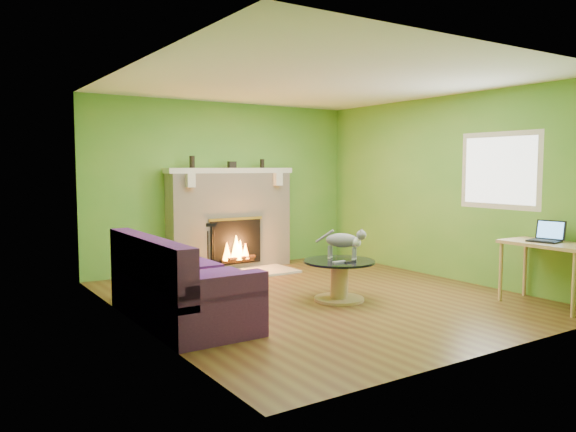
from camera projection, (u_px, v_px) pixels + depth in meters
name	position (u px, v px, depth m)	size (l,w,h in m)	color
floor	(318.00, 297.00, 6.90)	(5.00, 5.00, 0.00)	#573018
ceiling	(319.00, 82.00, 6.67)	(5.00, 5.00, 0.00)	white
wall_back	(225.00, 186.00, 8.87)	(5.00, 5.00, 0.00)	#4B9430
wall_front	(495.00, 202.00, 4.70)	(5.00, 5.00, 0.00)	#4B9430
wall_left	(135.00, 197.00, 5.55)	(5.00, 5.00, 0.00)	#4B9430
wall_right	(445.00, 188.00, 8.01)	(5.00, 5.00, 0.00)	#4B9430
window_frame	(500.00, 170.00, 7.23)	(1.20, 1.20, 0.00)	silver
window_pane	(499.00, 170.00, 7.23)	(1.06, 1.06, 0.00)	white
fireplace	(230.00, 220.00, 8.76)	(2.10, 0.46, 1.58)	beige
hearth	(247.00, 273.00, 8.39)	(1.50, 0.75, 0.03)	beige
mantel	(231.00, 171.00, 8.67)	(2.10, 0.28, 0.08)	silver
sofa	(177.00, 288.00, 5.81)	(0.90, 2.00, 0.90)	#4A1B69
coffee_table	(339.00, 277.00, 6.70)	(0.85, 0.85, 0.48)	tan
desk	(549.00, 250.00, 6.41)	(0.58, 0.99, 0.74)	tan
cat	(342.00, 244.00, 6.76)	(0.22, 0.60, 0.38)	slate
remote_silver	(339.00, 262.00, 6.53)	(0.17, 0.04, 0.02)	gray
remote_black	(350.00, 262.00, 6.55)	(0.16, 0.04, 0.02)	black
laptop	(544.00, 231.00, 6.42)	(0.29, 0.33, 0.25)	black
fire_tools	(212.00, 248.00, 8.21)	(0.20, 0.20, 0.75)	black
mantel_vase_left	(192.00, 162.00, 8.35)	(0.08, 0.08, 0.18)	black
mantel_vase_right	(262.00, 164.00, 9.01)	(0.07, 0.07, 0.14)	black
mantel_box	(232.00, 165.00, 8.71)	(0.12, 0.08, 0.10)	black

